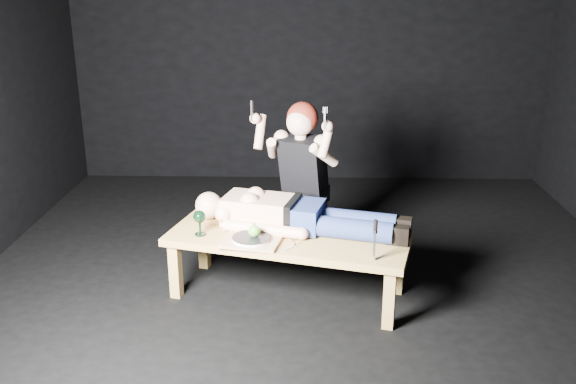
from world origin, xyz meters
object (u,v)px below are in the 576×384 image
Objects in this scene: table at (288,265)px; kneeling_woman at (308,179)px; serving_tray at (251,241)px; lying_man at (300,212)px; carving_knife at (375,240)px; goblet at (200,223)px.

table is 0.77m from kneeling_woman.
kneeling_woman is 0.87m from serving_tray.
kneeling_woman is at bearing 98.80° from lying_man.
kneeling_woman is at bearing 92.51° from table.
table is 0.76m from carving_knife.
serving_tray is 1.41× the size of carving_knife.
lying_man is 0.43m from serving_tray.
lying_man is 1.22× the size of kneeling_woman.
table is at bearing 28.81° from serving_tray.
kneeling_woman is (0.05, 0.50, 0.08)m from lying_man.
carving_knife is at bearing -19.43° from table.
kneeling_woman is 7.36× the size of goblet.
table is at bearing -76.78° from kneeling_woman.
table is 1.03× the size of lying_man.
kneeling_woman reaches higher than lying_man.
carving_knife is (0.42, -1.00, -0.07)m from kneeling_woman.
serving_tray is (-0.32, -0.26, -0.12)m from lying_man.
carving_knife is (0.79, -0.24, 0.12)m from serving_tray.
serving_tray reaches higher than table.
table is at bearing -108.47° from lying_man.
goblet reaches higher than table.
carving_knife is (0.47, -0.50, 0.01)m from lying_man.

